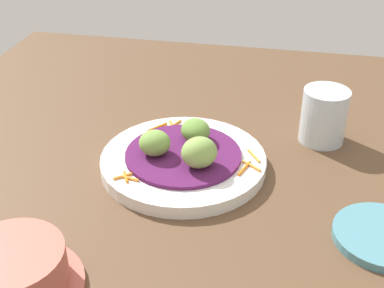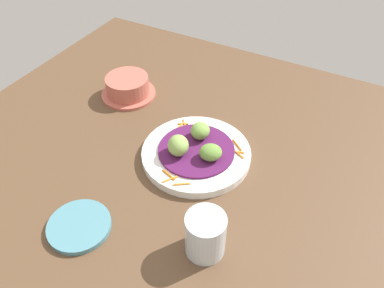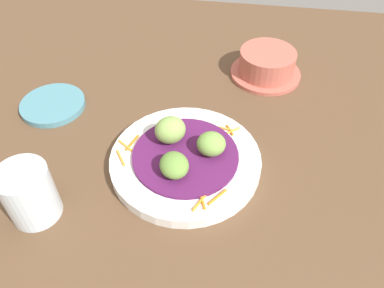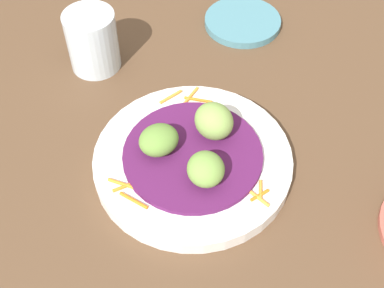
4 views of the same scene
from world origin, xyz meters
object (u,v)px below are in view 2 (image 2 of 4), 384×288
guac_scoop_center (178,145)px  guac_scoop_right (211,152)px  water_glass (205,235)px  guac_scoop_left (200,131)px  main_plate (196,154)px  side_plate_small (79,226)px  terracotta_bowl (128,87)px

guac_scoop_center → guac_scoop_right: bearing=-74.5°
water_glass → guac_scoop_left: bearing=29.2°
main_plate → side_plate_small: (-27.12, 10.57, -0.40)cm
guac_scoop_left → side_plate_small: 32.69cm
guac_scoop_center → side_plate_small: 25.75cm
side_plate_small → terracotta_bowl: size_ratio=0.83×
guac_scoop_left → guac_scoop_right: size_ratio=0.93×
guac_scoop_center → terracotta_bowl: 28.66cm
main_plate → guac_scoop_right: guac_scoop_right is taller
guac_scoop_center → water_glass: 22.73cm
guac_scoop_left → guac_scoop_center: guac_scoop_center is taller
side_plate_small → water_glass: water_glass is taller
guac_scoop_center → water_glass: (-16.99, -15.09, -0.37)cm
water_glass → guac_scoop_center: bearing=41.6°
guac_scoop_left → terracotta_bowl: bearing=72.0°
main_plate → guac_scoop_left: size_ratio=5.33×
guac_scoop_right → side_plate_small: size_ratio=0.41×
main_plate → guac_scoop_center: bearing=135.5°
guac_scoop_left → guac_scoop_right: guac_scoop_left is taller
guac_scoop_center → side_plate_small: size_ratio=0.42×
main_plate → guac_scoop_center: size_ratio=4.80×
guac_scoop_right → water_glass: (-18.88, -8.29, 0.17)cm
guac_scoop_left → guac_scoop_right: 7.06cm
main_plate → guac_scoop_right: bearing=-104.5°
guac_scoop_left → water_glass: bearing=-150.8°
side_plate_small → water_glass: size_ratio=1.38×
main_plate → side_plate_small: 29.11cm
guac_scoop_right → water_glass: size_ratio=0.56×
guac_scoop_left → terracotta_bowl: (8.42, 25.92, -1.83)cm
main_plate → side_plate_small: size_ratio=2.02×
side_plate_small → terracotta_bowl: (39.47, 16.45, 1.98)cm
guac_scoop_right → water_glass: water_glass is taller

